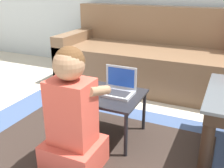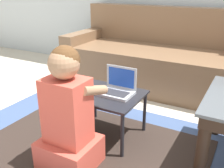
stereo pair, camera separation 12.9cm
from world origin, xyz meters
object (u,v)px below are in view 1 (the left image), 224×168
Objects in this scene: couch at (167,61)px; laptop_desk at (107,99)px; person_seated at (73,119)px; computer_mouse at (90,91)px; laptop at (117,89)px.

laptop_desk is at bearing -96.69° from couch.
laptop_desk is 0.40m from person_seated.
person_seated is at bearing -76.79° from computer_mouse.
couch is 1.14m from laptop.
couch is 9.83× the size of laptop.
laptop is (0.06, 0.04, 0.07)m from laptop_desk.
laptop_desk is at bearing -148.65° from laptop.
person_seated is at bearing -96.00° from couch.
person_seated is (0.08, -0.36, -0.02)m from computer_mouse.
laptop is at bearing -93.81° from couch.
laptop reaches higher than laptop_desk.
person_seated is (-0.09, -0.44, -0.03)m from laptop.
computer_mouse is 0.37m from person_seated.
person_seated is (-0.17, -1.57, 0.05)m from couch.
laptop is 2.26× the size of computer_mouse.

